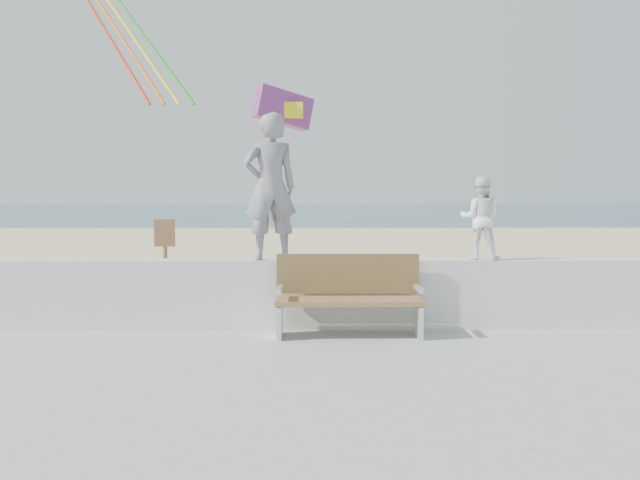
# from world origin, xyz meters

# --- Properties ---
(ground) EXTENTS (220.00, 220.00, 0.00)m
(ground) POSITION_xyz_m (0.00, 0.00, 0.00)
(ground) COLOR #325464
(ground) RESTS_ON ground
(sand) EXTENTS (90.00, 40.00, 0.08)m
(sand) POSITION_xyz_m (0.00, 9.00, 0.04)
(sand) COLOR beige
(sand) RESTS_ON ground
(seawall) EXTENTS (30.00, 0.35, 0.90)m
(seawall) POSITION_xyz_m (0.00, 2.00, 0.63)
(seawall) COLOR silver
(seawall) RESTS_ON boardwalk
(adult) EXTENTS (0.79, 0.62, 1.89)m
(adult) POSITION_xyz_m (-0.44, 2.00, 2.03)
(adult) COLOR gray
(adult) RESTS_ON seawall
(child) EXTENTS (0.61, 0.52, 1.08)m
(child) POSITION_xyz_m (2.29, 2.00, 1.62)
(child) COLOR white
(child) RESTS_ON seawall
(bench) EXTENTS (1.80, 0.57, 1.00)m
(bench) POSITION_xyz_m (0.55, 1.55, 0.69)
(bench) COLOR #996E43
(bench) RESTS_ON boardwalk
(parafoil_kite) EXTENTS (1.08, 0.73, 0.74)m
(parafoil_kite) POSITION_xyz_m (-0.37, 4.96, 3.39)
(parafoil_kite) COLOR red
(parafoil_kite) RESTS_ON ground
(sign) EXTENTS (0.32, 0.07, 1.46)m
(sign) POSITION_xyz_m (-2.18, 3.69, 0.94)
(sign) COLOR olive
(sign) RESTS_ON sand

